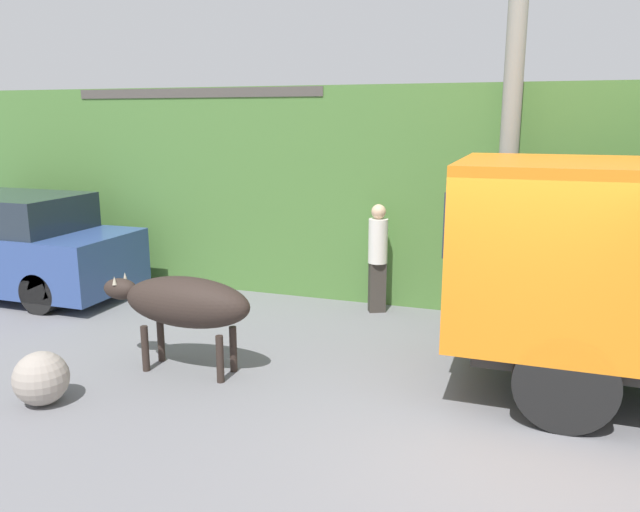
{
  "coord_description": "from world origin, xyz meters",
  "views": [
    {
      "loc": [
        0.22,
        -5.87,
        3.07
      ],
      "look_at": [
        -2.14,
        0.88,
        1.46
      ],
      "focal_mm": 35.0,
      "sensor_mm": 36.0,
      "label": 1
    }
  ],
  "objects_px": {
    "brown_cow": "(184,303)",
    "parked_suv": "(6,246)",
    "roadside_rock": "(41,378)",
    "utility_pole": "(513,91)",
    "pedestrian_on_hill": "(378,252)"
  },
  "relations": [
    {
      "from": "parked_suv",
      "to": "roadside_rock",
      "type": "height_order",
      "value": "parked_suv"
    },
    {
      "from": "utility_pole",
      "to": "roadside_rock",
      "type": "bearing_deg",
      "value": -135.19
    },
    {
      "from": "brown_cow",
      "to": "parked_suv",
      "type": "height_order",
      "value": "parked_suv"
    },
    {
      "from": "brown_cow",
      "to": "utility_pole",
      "type": "relative_size",
      "value": 0.3
    },
    {
      "from": "parked_suv",
      "to": "roadside_rock",
      "type": "distance_m",
      "value": 5.09
    },
    {
      "from": "brown_cow",
      "to": "parked_suv",
      "type": "relative_size",
      "value": 0.43
    },
    {
      "from": "roadside_rock",
      "to": "parked_suv",
      "type": "bearing_deg",
      "value": 138.73
    },
    {
      "from": "pedestrian_on_hill",
      "to": "roadside_rock",
      "type": "distance_m",
      "value": 5.18
    },
    {
      "from": "brown_cow",
      "to": "roadside_rock",
      "type": "height_order",
      "value": "brown_cow"
    },
    {
      "from": "utility_pole",
      "to": "roadside_rock",
      "type": "distance_m",
      "value": 7.08
    },
    {
      "from": "parked_suv",
      "to": "brown_cow",
      "type": "bearing_deg",
      "value": -23.36
    },
    {
      "from": "brown_cow",
      "to": "pedestrian_on_hill",
      "type": "bearing_deg",
      "value": 49.42
    },
    {
      "from": "brown_cow",
      "to": "roadside_rock",
      "type": "xyz_separation_m",
      "value": [
        -1.0,
        -1.31,
        -0.58
      ]
    },
    {
      "from": "utility_pole",
      "to": "roadside_rock",
      "type": "relative_size",
      "value": 11.23
    },
    {
      "from": "roadside_rock",
      "to": "utility_pole",
      "type": "bearing_deg",
      "value": 44.81
    }
  ]
}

